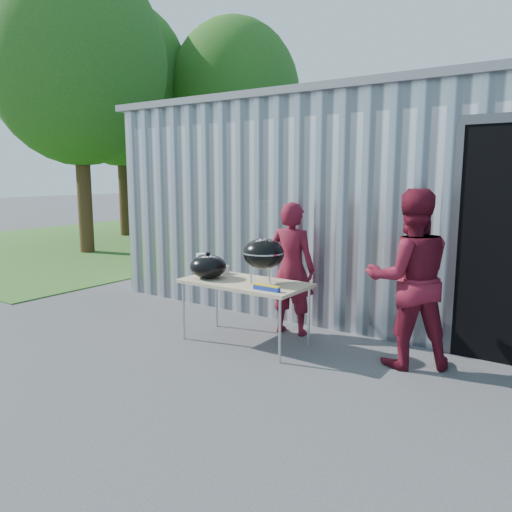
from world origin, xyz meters
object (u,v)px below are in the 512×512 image
Objects in this scene: person_cook at (291,269)px; person_bystander at (409,279)px; folding_table at (245,285)px; kettle_grill at (264,248)px.

person_bystander is (1.55, -0.22, 0.09)m from person_cook.
kettle_grill reaches higher than folding_table.
kettle_grill is 1.63m from person_bystander.
person_cook is at bearing 88.15° from kettle_grill.
kettle_grill is at bearing 10.23° from folding_table.
person_bystander reaches higher than kettle_grill.
person_cook is at bearing 68.01° from folding_table.
kettle_grill is (0.24, 0.04, 0.45)m from folding_table.
kettle_grill reaches higher than person_cook.
folding_table is 0.81× the size of person_bystander.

